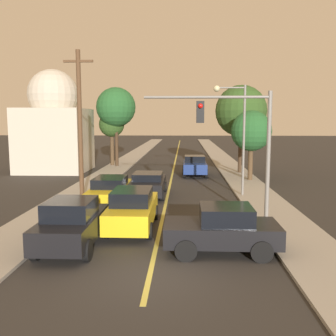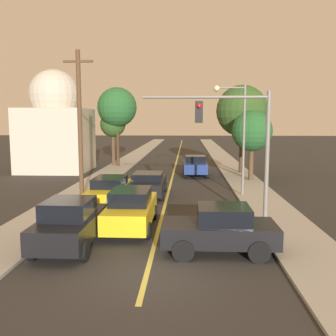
% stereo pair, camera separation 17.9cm
% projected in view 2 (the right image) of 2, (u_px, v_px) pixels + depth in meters
% --- Properties ---
extents(ground_plane, '(200.00, 200.00, 0.00)m').
position_uv_depth(ground_plane, '(147.00, 273.00, 11.06)').
color(ground_plane, '#2D2B28').
extents(road_surface, '(8.19, 80.00, 0.01)m').
position_uv_depth(road_surface, '(178.00, 156.00, 46.72)').
color(road_surface, '#2D2B28').
rests_on(road_surface, ground).
extents(sidewalk_left, '(2.50, 80.00, 0.12)m').
position_uv_depth(sidewalk_left, '(135.00, 156.00, 46.99)').
color(sidewalk_left, '#9E998E').
rests_on(sidewalk_left, ground).
extents(sidewalk_right, '(2.50, 80.00, 0.12)m').
position_uv_depth(sidewalk_right, '(221.00, 156.00, 46.44)').
color(sidewalk_right, '#9E998E').
rests_on(sidewalk_right, ground).
extents(car_near_lane_front, '(1.88, 4.65, 1.69)m').
position_uv_depth(car_near_lane_front, '(131.00, 209.00, 15.58)').
color(car_near_lane_front, gold).
rests_on(car_near_lane_front, ground).
extents(car_near_lane_second, '(2.03, 4.44, 1.42)m').
position_uv_depth(car_near_lane_second, '(148.00, 184.00, 22.28)').
color(car_near_lane_second, black).
rests_on(car_near_lane_second, ground).
extents(car_outer_lane_front, '(1.91, 4.10, 1.76)m').
position_uv_depth(car_outer_lane_front, '(70.00, 223.00, 13.20)').
color(car_outer_lane_front, black).
rests_on(car_outer_lane_front, ground).
extents(car_outer_lane_second, '(1.94, 4.95, 1.49)m').
position_uv_depth(car_outer_lane_second, '(111.00, 190.00, 20.14)').
color(car_outer_lane_second, gold).
rests_on(car_outer_lane_second, ground).
extents(car_far_oncoming, '(1.96, 3.85, 1.64)m').
position_uv_depth(car_far_oncoming, '(195.00, 166.00, 30.28)').
color(car_far_oncoming, navy).
rests_on(car_far_oncoming, ground).
extents(car_crossing_right, '(3.88, 1.98, 1.63)m').
position_uv_depth(car_crossing_right, '(220.00, 229.00, 12.71)').
color(car_crossing_right, black).
rests_on(car_crossing_right, ground).
extents(traffic_signal_mast, '(5.28, 0.42, 5.58)m').
position_uv_depth(traffic_signal_mast, '(236.00, 133.00, 15.52)').
color(traffic_signal_mast, slate).
rests_on(traffic_signal_mast, ground).
extents(streetlamp_right, '(1.87, 0.36, 6.38)m').
position_uv_depth(streetlamp_right, '(236.00, 124.00, 21.60)').
color(streetlamp_right, slate).
rests_on(streetlamp_right, ground).
extents(utility_pole_left, '(1.60, 0.24, 8.11)m').
position_uv_depth(utility_pole_left, '(80.00, 123.00, 20.37)').
color(utility_pole_left, '#513823').
rests_on(utility_pole_left, ground).
extents(tree_left_near, '(3.74, 3.74, 7.48)m').
position_uv_depth(tree_left_near, '(117.00, 107.00, 35.52)').
color(tree_left_near, '#3D2B1C').
rests_on(tree_left_near, ground).
extents(tree_left_far, '(2.46, 2.46, 5.22)m').
position_uv_depth(tree_left_far, '(113.00, 125.00, 36.35)').
color(tree_left_far, '#4C3823').
rests_on(tree_left_far, ground).
extents(tree_right_near, '(2.96, 2.96, 5.09)m').
position_uv_depth(tree_right_near, '(252.00, 131.00, 27.21)').
color(tree_right_near, '#4C3823').
rests_on(tree_right_near, ground).
extents(tree_right_far, '(4.24, 4.24, 7.27)m').
position_uv_depth(tree_right_far, '(242.00, 111.00, 30.91)').
color(tree_right_far, '#3D2B1C').
rests_on(tree_right_far, ground).
extents(domed_building_left, '(5.66, 5.66, 8.87)m').
position_uv_depth(domed_building_left, '(56.00, 126.00, 32.88)').
color(domed_building_left, '#BCB29E').
rests_on(domed_building_left, ground).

